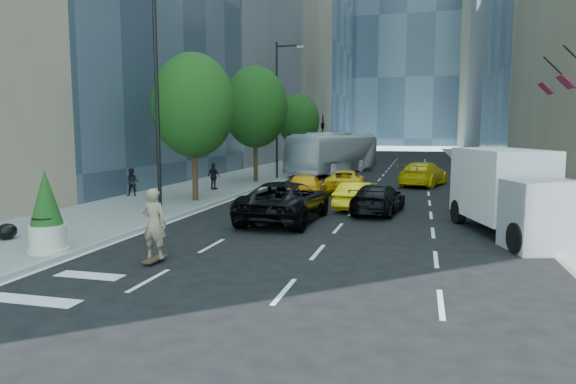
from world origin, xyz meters
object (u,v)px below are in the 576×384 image
(box_truck, at_px, (511,192))
(planter_shrub, at_px, (46,213))
(skateboarder, at_px, (154,228))
(black_sedan_lincoln, at_px, (285,201))
(city_bus, at_px, (335,153))
(black_sedan_mercedes, at_px, (378,199))
(trash_can, at_px, (46,235))

(box_truck, xyz_separation_m, planter_shrub, (-13.72, -6.85, -0.22))
(skateboarder, xyz_separation_m, black_sedan_lincoln, (1.85, 7.40, -0.17))
(black_sedan_lincoln, bearing_deg, planter_shrub, 57.32)
(city_bus, bearing_deg, black_sedan_mercedes, -60.21)
(city_bus, bearing_deg, trash_can, -80.95)
(city_bus, xyz_separation_m, trash_can, (-3.40, -31.36, -1.12))
(skateboarder, bearing_deg, black_sedan_lincoln, -103.02)
(city_bus, distance_m, trash_can, 31.57)
(trash_can, relative_size, planter_shrub, 0.41)
(box_truck, bearing_deg, trash_can, -169.10)
(black_sedan_mercedes, distance_m, trash_can, 13.79)
(skateboarder, xyz_separation_m, box_truck, (10.32, 6.68, 0.55))
(box_truck, bearing_deg, skateboarder, -162.91)
(box_truck, relative_size, planter_shrub, 2.73)
(city_bus, height_order, trash_can, city_bus)
(black_sedan_mercedes, relative_size, city_bus, 0.36)
(city_bus, distance_m, planter_shrub, 31.50)
(trash_can, bearing_deg, black_sedan_mercedes, 50.43)
(black_sedan_mercedes, xyz_separation_m, planter_shrub, (-8.78, -10.57, 0.65))
(black_sedan_lincoln, relative_size, trash_can, 5.84)
(trash_can, bearing_deg, box_truck, 26.71)
(black_sedan_mercedes, bearing_deg, trash_can, 57.63)
(black_sedan_lincoln, bearing_deg, box_truck, 177.15)
(black_sedan_lincoln, bearing_deg, skateboarder, 78.01)
(black_sedan_mercedes, xyz_separation_m, city_bus, (-5.38, 20.74, 1.12))
(city_bus, height_order, planter_shrub, city_bus)
(black_sedan_mercedes, bearing_deg, black_sedan_lincoln, 47.52)
(black_sedan_lincoln, height_order, planter_shrub, planter_shrub)
(skateboarder, bearing_deg, black_sedan_mercedes, -116.36)
(skateboarder, height_order, black_sedan_lincoln, skateboarder)
(city_bus, relative_size, planter_shrub, 5.21)
(trash_can, bearing_deg, planter_shrub, 90.00)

